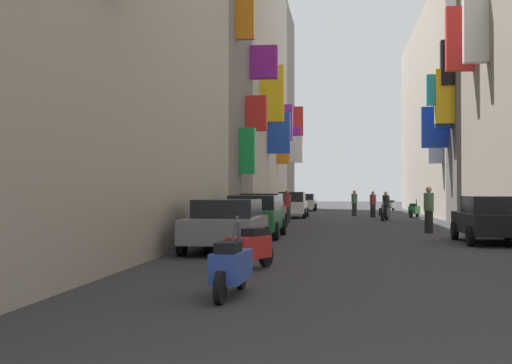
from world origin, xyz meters
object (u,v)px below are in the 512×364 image
object	(u,v)px
parked_car_red	(262,210)
scooter_green	(414,210)
parked_car_silver	(304,202)
scooter_blue	(231,266)
pedestrian_near_right	(354,203)
parked_car_grey	(227,224)
scooter_red	(250,248)
parked_car_green	(254,215)
pedestrian_mid_street	(373,204)
pedestrian_near_left	(429,210)
parked_car_white	(292,204)
scooter_white	(391,205)
scooter_black	(385,212)
parked_car_black	(490,218)
pedestrian_far_away	(386,205)
pedestrian_crossing	(287,206)

from	to	relation	value
parked_car_red	scooter_green	distance (m)	14.96
parked_car_silver	scooter_blue	distance (m)	44.17
scooter_blue	pedestrian_near_right	bearing A→B (deg)	85.66
parked_car_grey	scooter_red	world-z (taller)	parked_car_grey
parked_car_green	pedestrian_near_right	world-z (taller)	pedestrian_near_right
parked_car_red	pedestrian_mid_street	xyz separation A→B (m)	(5.35, 12.70, 0.01)
parked_car_silver	parked_car_red	world-z (taller)	parked_car_red
pedestrian_mid_street	pedestrian_near_left	bearing A→B (deg)	-84.77
parked_car_silver	parked_car_white	world-z (taller)	parked_car_white
scooter_blue	pedestrian_near_left	xyz separation A→B (m)	(5.00, 15.95, 0.43)
scooter_white	scooter_red	xyz separation A→B (m)	(-5.87, -41.07, 0.00)
scooter_red	scooter_black	distance (m)	23.76
scooter_green	pedestrian_near_left	distance (m)	15.31
parked_car_black	scooter_red	bearing A→B (deg)	-129.06
pedestrian_mid_street	scooter_blue	bearing A→B (deg)	-96.61
scooter_black	pedestrian_near_left	size ratio (longest dim) A/B	1.02
scooter_blue	parked_car_white	bearing A→B (deg)	92.45
parked_car_green	parked_car_black	size ratio (longest dim) A/B	1.00
parked_car_red	parked_car_white	size ratio (longest dim) A/B	1.00
parked_car_silver	scooter_white	bearing A→B (deg)	2.03
parked_car_black	pedestrian_far_away	bearing A→B (deg)	96.40
parked_car_red	scooter_green	xyz separation A→B (m)	(7.83, 12.75, -0.32)
pedestrian_near_left	pedestrian_near_right	xyz separation A→B (m)	(-2.48, 17.28, -0.06)
scooter_blue	pedestrian_mid_street	world-z (taller)	pedestrian_mid_street
parked_car_grey	parked_car_white	xyz separation A→B (m)	(0.10, 22.42, 0.07)
scooter_red	scooter_green	size ratio (longest dim) A/B	0.97
parked_car_red	scooter_black	xyz separation A→B (m)	(5.77, 8.24, -0.32)
parked_car_black	scooter_white	size ratio (longest dim) A/B	2.29
parked_car_silver	scooter_blue	world-z (taller)	parked_car_silver
parked_car_grey	scooter_red	distance (m)	4.34
parked_car_green	pedestrian_crossing	distance (m)	10.55
pedestrian_near_right	parked_car_grey	bearing A→B (deg)	-98.61
scooter_green	pedestrian_crossing	size ratio (longest dim) A/B	1.09
parked_car_silver	parked_car_black	bearing A→B (deg)	-76.97
parked_car_white	scooter_red	xyz separation A→B (m)	(1.10, -26.59, -0.34)
parked_car_black	pedestrian_near_right	xyz separation A→B (m)	(-3.73, 21.98, 0.07)
scooter_black	scooter_blue	xyz separation A→B (m)	(-4.03, -26.71, 0.00)
parked_car_black	pedestrian_near_right	world-z (taller)	pedestrian_near_right
parked_car_white	pedestrian_far_away	world-z (taller)	pedestrian_far_away
parked_car_grey	parked_car_silver	distance (m)	36.66
parked_car_grey	pedestrian_far_away	size ratio (longest dim) A/B	2.56
parked_car_grey	scooter_white	world-z (taller)	parked_car_grey
parked_car_black	pedestrian_near_right	size ratio (longest dim) A/B	2.45
scooter_green	pedestrian_mid_street	distance (m)	2.50
parked_car_green	pedestrian_mid_street	size ratio (longest dim) A/B	2.54
parked_car_silver	pedestrian_far_away	size ratio (longest dim) A/B	2.69
scooter_green	parked_car_green	bearing A→B (deg)	-112.13
parked_car_red	pedestrian_mid_street	size ratio (longest dim) A/B	2.57
scooter_green	parked_car_white	bearing A→B (deg)	-169.98
parked_car_grey	parked_car_green	xyz separation A→B (m)	(0.03, 5.43, 0.03)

